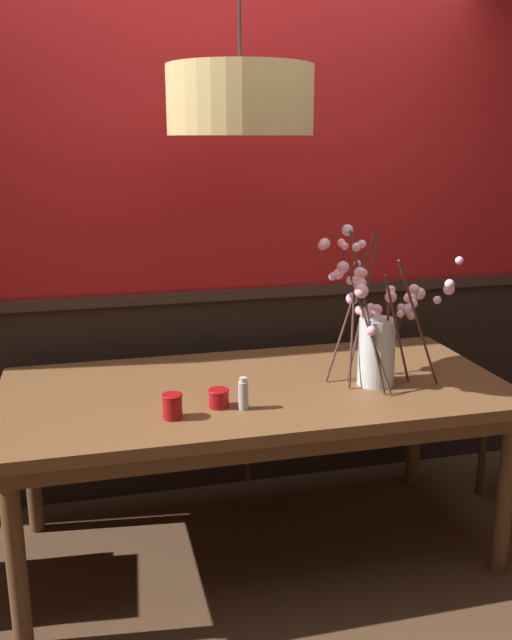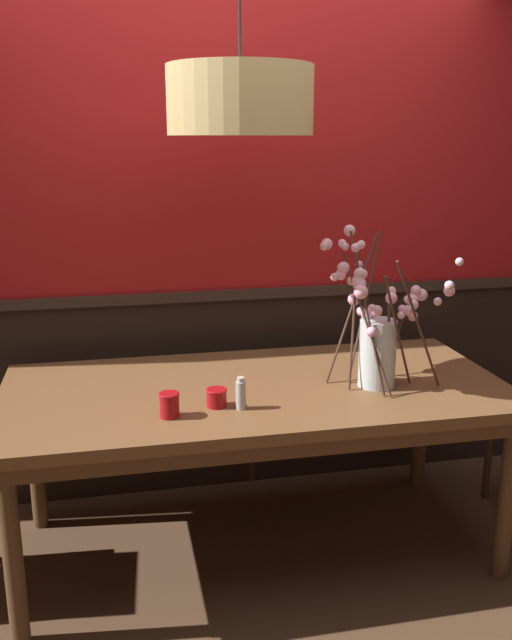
{
  "view_description": "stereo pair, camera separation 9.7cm",
  "coord_description": "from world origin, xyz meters",
  "px_view_note": "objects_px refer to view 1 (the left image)",
  "views": [
    {
      "loc": [
        -0.66,
        -2.63,
        1.78
      ],
      "look_at": [
        0.0,
        0.0,
        1.06
      ],
      "focal_mm": 38.54,
      "sensor_mm": 36.0,
      "label": 1
    },
    {
      "loc": [
        -0.56,
        -2.65,
        1.78
      ],
      "look_at": [
        0.0,
        0.0,
        1.06
      ],
      "focal_mm": 38.54,
      "sensor_mm": 36.0,
      "label": 2
    }
  ],
  "objects_px": {
    "chair_far_side_right": "(266,368)",
    "vase_with_blossoms": "(376,335)",
    "pendant_lamp": "(240,101)",
    "candle_holder_nearer_center": "(172,406)",
    "condiment_bottle": "(243,394)",
    "dining_table": "(256,403)",
    "chair_far_side_left": "(168,376)",
    "candle_holder_nearer_edge": "(219,398)"
  },
  "relations": [
    {
      "from": "vase_with_blossoms",
      "to": "condiment_bottle",
      "type": "distance_m",
      "value": 0.63
    },
    {
      "from": "dining_table",
      "to": "chair_far_side_left",
      "type": "xyz_separation_m",
      "value": [
        -0.27,
        0.92,
        -0.17
      ]
    },
    {
      "from": "condiment_bottle",
      "to": "pendant_lamp",
      "type": "height_order",
      "value": "pendant_lamp"
    },
    {
      "from": "chair_far_side_right",
      "to": "candle_holder_nearer_edge",
      "type": "bearing_deg",
      "value": -113.63
    },
    {
      "from": "chair_far_side_right",
      "to": "vase_with_blossoms",
      "type": "bearing_deg",
      "value": -78.29
    },
    {
      "from": "chair_far_side_left",
      "to": "candle_holder_nearer_center",
      "type": "relative_size",
      "value": 10.05
    },
    {
      "from": "candle_holder_nearer_edge",
      "to": "pendant_lamp",
      "type": "xyz_separation_m",
      "value": [
        0.14,
        0.21,
        1.1
      ]
    },
    {
      "from": "chair_far_side_left",
      "to": "candle_holder_nearer_edge",
      "type": "height_order",
      "value": "chair_far_side_left"
    },
    {
      "from": "candle_holder_nearer_center",
      "to": "candle_holder_nearer_edge",
      "type": "bearing_deg",
      "value": 19.39
    },
    {
      "from": "chair_far_side_right",
      "to": "condiment_bottle",
      "type": "xyz_separation_m",
      "value": [
        -0.39,
        -1.14,
        0.31
      ]
    },
    {
      "from": "chair_far_side_right",
      "to": "pendant_lamp",
      "type": "xyz_separation_m",
      "value": [
        -0.34,
        -0.88,
        1.39
      ]
    },
    {
      "from": "candle_holder_nearer_edge",
      "to": "pendant_lamp",
      "type": "bearing_deg",
      "value": 56.65
    },
    {
      "from": "chair_far_side_left",
      "to": "candle_holder_nearer_center",
      "type": "bearing_deg",
      "value": -95.68
    },
    {
      "from": "chair_far_side_right",
      "to": "vase_with_blossoms",
      "type": "distance_m",
      "value": 1.12
    },
    {
      "from": "chair_far_side_right",
      "to": "pendant_lamp",
      "type": "height_order",
      "value": "pendant_lamp"
    },
    {
      "from": "vase_with_blossoms",
      "to": "pendant_lamp",
      "type": "relative_size",
      "value": 0.58
    },
    {
      "from": "pendant_lamp",
      "to": "dining_table",
      "type": "bearing_deg",
      "value": -13.47
    },
    {
      "from": "chair_far_side_left",
      "to": "condiment_bottle",
      "type": "xyz_separation_m",
      "value": [
        0.16,
        -1.15,
        0.31
      ]
    },
    {
      "from": "dining_table",
      "to": "chair_far_side_right",
      "type": "bearing_deg",
      "value": 72.57
    },
    {
      "from": "dining_table",
      "to": "chair_far_side_left",
      "type": "distance_m",
      "value": 0.97
    },
    {
      "from": "chair_far_side_right",
      "to": "candle_holder_nearer_center",
      "type": "distance_m",
      "value": 1.37
    },
    {
      "from": "dining_table",
      "to": "vase_with_blossoms",
      "type": "height_order",
      "value": "vase_with_blossoms"
    },
    {
      "from": "chair_far_side_left",
      "to": "pendant_lamp",
      "type": "distance_m",
      "value": 1.67
    },
    {
      "from": "candle_holder_nearer_center",
      "to": "dining_table",
      "type": "bearing_deg",
      "value": 34.31
    },
    {
      "from": "chair_far_side_right",
      "to": "candle_holder_nearer_edge",
      "type": "height_order",
      "value": "chair_far_side_right"
    },
    {
      "from": "chair_far_side_left",
      "to": "vase_with_blossoms",
      "type": "xyz_separation_m",
      "value": [
        0.76,
        -1.02,
        0.46
      ]
    },
    {
      "from": "chair_far_side_right",
      "to": "chair_far_side_left",
      "type": "xyz_separation_m",
      "value": [
        -0.55,
        0.02,
        -0.0
      ]
    },
    {
      "from": "chair_far_side_left",
      "to": "condiment_bottle",
      "type": "bearing_deg",
      "value": -82.26
    },
    {
      "from": "chair_far_side_left",
      "to": "candle_holder_nearer_center",
      "type": "height_order",
      "value": "chair_far_side_left"
    },
    {
      "from": "dining_table",
      "to": "pendant_lamp",
      "type": "bearing_deg",
      "value": 166.53
    },
    {
      "from": "vase_with_blossoms",
      "to": "condiment_bottle",
      "type": "relative_size",
      "value": 5.11
    },
    {
      "from": "vase_with_blossoms",
      "to": "pendant_lamp",
      "type": "bearing_deg",
      "value": 168.2
    },
    {
      "from": "chair_far_side_right",
      "to": "pendant_lamp",
      "type": "relative_size",
      "value": 0.85
    },
    {
      "from": "candle_holder_nearer_center",
      "to": "condiment_bottle",
      "type": "xyz_separation_m",
      "value": [
        0.27,
        0.02,
        0.01
      ]
    },
    {
      "from": "candle_holder_nearer_center",
      "to": "pendant_lamp",
      "type": "distance_m",
      "value": 1.17
    },
    {
      "from": "vase_with_blossoms",
      "to": "candle_holder_nearer_center",
      "type": "xyz_separation_m",
      "value": [
        -0.87,
        -0.16,
        -0.17
      ]
    },
    {
      "from": "chair_far_side_right",
      "to": "condiment_bottle",
      "type": "bearing_deg",
      "value": -109.02
    },
    {
      "from": "dining_table",
      "to": "candle_holder_nearer_center",
      "type": "xyz_separation_m",
      "value": [
        -0.38,
        -0.26,
        0.13
      ]
    },
    {
      "from": "pendant_lamp",
      "to": "condiment_bottle",
      "type": "bearing_deg",
      "value": -101.49
    },
    {
      "from": "candle_holder_nearer_center",
      "to": "pendant_lamp",
      "type": "height_order",
      "value": "pendant_lamp"
    },
    {
      "from": "pendant_lamp",
      "to": "vase_with_blossoms",
      "type": "bearing_deg",
      "value": -11.8
    },
    {
      "from": "chair_far_side_left",
      "to": "vase_with_blossoms",
      "type": "relative_size",
      "value": 1.46
    }
  ]
}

